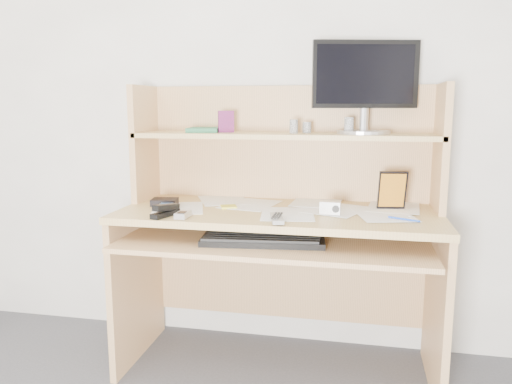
% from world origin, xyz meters
% --- Properties ---
extents(back_wall, '(3.60, 0.04, 2.50)m').
position_xyz_m(back_wall, '(0.00, 1.80, 1.25)').
color(back_wall, white).
rests_on(back_wall, floor).
extents(desk, '(1.40, 0.70, 1.30)m').
position_xyz_m(desk, '(0.00, 1.56, 0.69)').
color(desk, tan).
rests_on(desk, floor).
extents(paper_clutter, '(1.32, 0.54, 0.01)m').
position_xyz_m(paper_clutter, '(0.00, 1.48, 0.75)').
color(paper_clutter, white).
rests_on(paper_clutter, desk).
extents(keyboard, '(0.52, 0.23, 0.03)m').
position_xyz_m(keyboard, '(-0.03, 1.29, 0.67)').
color(keyboard, black).
rests_on(keyboard, desk).
extents(tv_remote, '(0.08, 0.17, 0.02)m').
position_xyz_m(tv_remote, '(0.03, 1.26, 0.76)').
color(tv_remote, gray).
rests_on(tv_remote, paper_clutter).
extents(flip_phone, '(0.05, 0.09, 0.02)m').
position_xyz_m(flip_phone, '(-0.36, 1.25, 0.77)').
color(flip_phone, silver).
rests_on(flip_phone, paper_clutter).
extents(stapler, '(0.08, 0.15, 0.05)m').
position_xyz_m(stapler, '(-0.44, 1.26, 0.78)').
color(stapler, black).
rests_on(stapler, paper_clutter).
extents(wallet, '(0.13, 0.11, 0.03)m').
position_xyz_m(wallet, '(-0.53, 1.46, 0.77)').
color(wallet, black).
rests_on(wallet, paper_clutter).
extents(sticky_note_pad, '(0.09, 0.09, 0.01)m').
position_xyz_m(sticky_note_pad, '(-0.23, 1.49, 0.75)').
color(sticky_note_pad, '#FFEA43').
rests_on(sticky_note_pad, desk).
extents(digital_camera, '(0.09, 0.04, 0.05)m').
position_xyz_m(digital_camera, '(0.23, 1.42, 0.78)').
color(digital_camera, silver).
rests_on(digital_camera, paper_clutter).
extents(game_case, '(0.12, 0.03, 0.17)m').
position_xyz_m(game_case, '(0.49, 1.57, 0.84)').
color(game_case, black).
rests_on(game_case, paper_clutter).
extents(blue_pen, '(0.12, 0.07, 0.01)m').
position_xyz_m(blue_pen, '(0.52, 1.36, 0.76)').
color(blue_pen, blue).
rests_on(blue_pen, paper_clutter).
extents(card_box, '(0.08, 0.05, 0.10)m').
position_xyz_m(card_box, '(-0.28, 1.63, 1.13)').
color(card_box, maroon).
rests_on(card_box, desk).
extents(shelf_book, '(0.17, 0.22, 0.02)m').
position_xyz_m(shelf_book, '(-0.39, 1.66, 1.09)').
color(shelf_book, '#317A46').
rests_on(shelf_book, desk).
extents(chip_stack_a, '(0.04, 0.04, 0.05)m').
position_xyz_m(chip_stack_a, '(-0.29, 1.65, 1.11)').
color(chip_stack_a, black).
rests_on(chip_stack_a, desk).
extents(chip_stack_b, '(0.04, 0.04, 0.06)m').
position_xyz_m(chip_stack_b, '(0.05, 1.61, 1.11)').
color(chip_stack_b, white).
rests_on(chip_stack_b, desk).
extents(chip_stack_c, '(0.05, 0.05, 0.05)m').
position_xyz_m(chip_stack_c, '(0.10, 1.65, 1.11)').
color(chip_stack_c, black).
rests_on(chip_stack_c, desk).
extents(chip_stack_d, '(0.04, 0.04, 0.07)m').
position_xyz_m(chip_stack_d, '(0.29, 1.63, 1.12)').
color(chip_stack_d, white).
rests_on(chip_stack_d, desk).
extents(monitor, '(0.46, 0.24, 0.41)m').
position_xyz_m(monitor, '(0.35, 1.65, 1.30)').
color(monitor, silver).
rests_on(monitor, desk).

